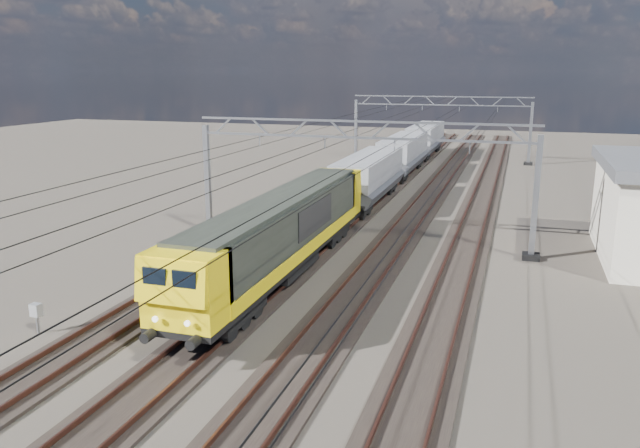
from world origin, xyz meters
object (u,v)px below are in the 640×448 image
(catenary_gantry_far, at_px, (440,126))
(trackside_cabinet, at_px, (36,311))
(hopper_wagon_lead, at_px, (369,175))
(hopper_wagon_third, at_px, (425,137))
(locomotive, at_px, (283,231))
(catenary_gantry_mid, at_px, (359,178))
(hopper_wagon_mid, at_px, (403,152))

(catenary_gantry_far, height_order, trackside_cabinet, catenary_gantry_far)
(trackside_cabinet, bearing_deg, hopper_wagon_lead, 80.62)
(hopper_wagon_lead, relative_size, hopper_wagon_third, 1.00)
(locomotive, xyz_separation_m, hopper_wagon_third, (-0.00, 46.10, -0.09))
(catenary_gantry_mid, height_order, locomotive, catenary_gantry_mid)
(trackside_cabinet, bearing_deg, hopper_wagon_mid, 85.26)
(locomotive, xyz_separation_m, trackside_cabinet, (-6.52, -9.10, -1.43))
(catenary_gantry_mid, relative_size, hopper_wagon_third, 1.53)
(locomotive, relative_size, trackside_cabinet, 17.79)
(hopper_wagon_lead, distance_m, hopper_wagon_third, 28.40)
(hopper_wagon_mid, bearing_deg, catenary_gantry_mid, -85.45)
(hopper_wagon_lead, bearing_deg, catenary_gantry_mid, -79.62)
(catenary_gantry_mid, bearing_deg, hopper_wagon_mid, 94.55)
(hopper_wagon_mid, xyz_separation_m, hopper_wagon_third, (0.00, 14.20, 0.00))
(locomotive, bearing_deg, hopper_wagon_third, 90.00)
(catenary_gantry_far, bearing_deg, hopper_wagon_third, 121.07)
(trackside_cabinet, bearing_deg, catenary_gantry_far, 84.97)
(hopper_wagon_lead, xyz_separation_m, trackside_cabinet, (-6.52, -26.80, -1.33))
(hopper_wagon_mid, height_order, trackside_cabinet, hopper_wagon_mid)
(catenary_gantry_mid, height_order, hopper_wagon_lead, catenary_gantry_mid)
(catenary_gantry_mid, distance_m, trackside_cabinet, 18.27)
(catenary_gantry_mid, height_order, catenary_gantry_far, same)
(locomotive, xyz_separation_m, hopper_wagon_lead, (-0.00, 17.70, -0.09))
(catenary_gantry_mid, relative_size, trackside_cabinet, 16.77)
(hopper_wagon_third, bearing_deg, hopper_wagon_lead, -90.00)
(catenary_gantry_mid, relative_size, catenary_gantry_far, 1.00)
(hopper_wagon_lead, bearing_deg, trackside_cabinet, -103.68)
(catenary_gantry_far, distance_m, hopper_wagon_third, 4.22)
(catenary_gantry_mid, distance_m, hopper_wagon_mid, 25.25)
(hopper_wagon_lead, xyz_separation_m, hopper_wagon_third, (0.00, 28.40, 0.00))
(locomotive, distance_m, trackside_cabinet, 11.29)
(hopper_wagon_lead, bearing_deg, catenary_gantry_far, 85.44)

